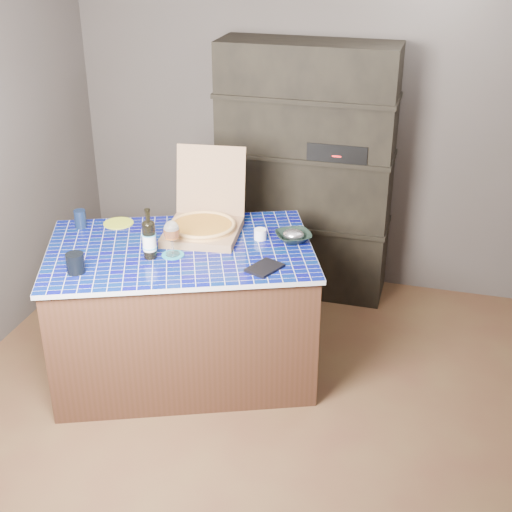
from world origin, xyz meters
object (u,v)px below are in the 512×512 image
(pizza_box, at_px, (203,224))
(wine_glass, at_px, (172,232))
(mead_bottle, at_px, (149,239))
(kitchen_island, at_px, (183,310))
(dvd_case, at_px, (265,268))
(bowl, at_px, (293,237))

(pizza_box, bearing_deg, wine_glass, -108.60)
(mead_bottle, bearing_deg, kitchen_island, 54.09)
(dvd_case, relative_size, bowl, 0.94)
(bowl, bearing_deg, kitchen_island, -155.92)
(mead_bottle, distance_m, bowl, 0.84)
(mead_bottle, xyz_separation_m, dvd_case, (0.65, 0.03, -0.11))
(wine_glass, height_order, dvd_case, wine_glass)
(kitchen_island, bearing_deg, bowl, 2.28)
(mead_bottle, relative_size, bowl, 1.42)
(kitchen_island, height_order, pizza_box, pizza_box)
(wine_glass, xyz_separation_m, bowl, (0.61, 0.37, -0.12))
(pizza_box, bearing_deg, bowl, -1.48)
(pizza_box, relative_size, dvd_case, 2.93)
(mead_bottle, relative_size, dvd_case, 1.52)
(wine_glass, bearing_deg, kitchen_island, 88.03)
(pizza_box, relative_size, mead_bottle, 1.93)
(pizza_box, distance_m, wine_glass, 0.34)
(pizza_box, xyz_separation_m, dvd_case, (0.47, -0.35, -0.06))
(mead_bottle, bearing_deg, dvd_case, 3.00)
(pizza_box, bearing_deg, dvd_case, -42.88)
(dvd_case, bearing_deg, bowl, 104.06)
(kitchen_island, height_order, dvd_case, dvd_case)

